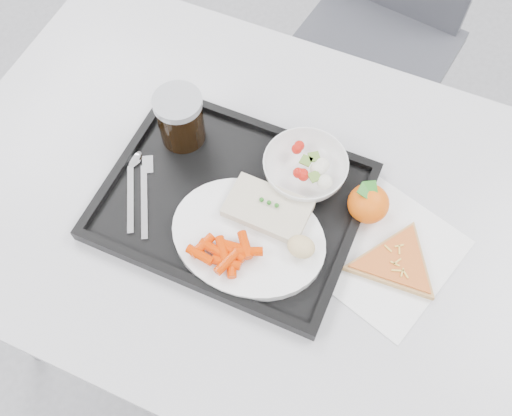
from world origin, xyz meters
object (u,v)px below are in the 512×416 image
Objects in this scene: chair at (383,12)px; salad_bowl at (305,169)px; tangerine at (368,203)px; pizza_slice at (396,263)px; dinner_plate at (248,237)px; tray at (232,202)px; table at (259,218)px; cola_glass at (180,118)px.

salad_bowl is at bearing -87.87° from chair.
tangerine is (0.13, -0.02, -0.00)m from salad_bowl.
salad_bowl is 1.93× the size of tangerine.
pizza_slice is at bearing -43.37° from tangerine.
tangerine is (0.17, 0.14, 0.01)m from dinner_plate.
chair is at bearing 89.03° from dinner_plate.
tray is 0.08m from dinner_plate.
chair is at bearing 101.88° from tangerine.
tray is at bearing -134.68° from salad_bowl.
table is 0.80m from chair.
tray is 1.67× the size of dinner_plate.
tray is (-0.04, -0.03, 0.08)m from table.
cola_glass is (-0.20, 0.15, 0.05)m from dinner_plate.
table is at bearing -92.25° from chair.
dinner_plate is 0.25m from cola_glass.
cola_glass is (-0.24, -0.01, 0.03)m from salad_bowl.
cola_glass reaches higher than tray.
dinner_plate is (-0.01, -0.86, 0.24)m from chair.
table is 0.14m from salad_bowl.
cola_glass is at bearing 147.78° from tray.
tangerine is 0.30× the size of pizza_slice.
salad_bowl is 0.59× the size of pizza_slice.
pizza_slice is (0.21, -0.10, -0.03)m from salad_bowl.
chair is (0.03, 0.78, -0.15)m from table.
chair is 0.75m from salad_bowl.
tangerine reaches higher than table.
chair is at bearing 106.16° from pizza_slice.
tray is at bearing -32.22° from cola_glass.
tray is 0.30m from pizza_slice.
cola_glass reaches higher than pizza_slice.
cola_glass is (-0.19, 0.07, 0.14)m from table.
chair reaches higher than cola_glass.
tray is 1.74× the size of pizza_slice.
cola_glass is at bearing -177.80° from salad_bowl.
tangerine is at bearing -78.12° from chair.
tray is at bearing -179.10° from pizza_slice.
table is 0.24m from cola_glass.
dinner_plate is 3.43× the size of tangerine.
cola_glass reaches higher than dinner_plate.
dinner_plate is 2.50× the size of cola_glass.
dinner_plate is at bearing -104.53° from salad_bowl.
chair is 6.11× the size of salad_bowl.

